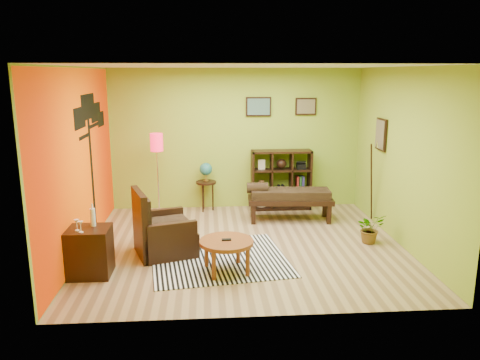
{
  "coord_description": "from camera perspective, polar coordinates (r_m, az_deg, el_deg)",
  "views": [
    {
      "loc": [
        -0.6,
        -7.06,
        2.71
      ],
      "look_at": [
        -0.07,
        0.13,
        1.05
      ],
      "focal_mm": 35.0,
      "sensor_mm": 36.0,
      "label": 1
    }
  ],
  "objects": [
    {
      "name": "potted_plant",
      "position": [
        7.93,
        15.54,
        -6.06
      ],
      "size": [
        0.56,
        0.59,
        0.38
      ],
      "primitive_type": "imported",
      "rotation": [
        0.0,
        0.0,
        0.29
      ],
      "color": "#26661E",
      "rests_on": "ground"
    },
    {
      "name": "zebra_rug",
      "position": [
        7.06,
        -2.57,
        -9.55
      ],
      "size": [
        2.19,
        2.02,
        0.01
      ],
      "primitive_type": "cube",
      "rotation": [
        0.0,
        0.0,
        0.13
      ],
      "color": "white",
      "rests_on": "ground"
    },
    {
      "name": "cube_shelf",
      "position": [
        9.45,
        5.11,
        0.03
      ],
      "size": [
        1.2,
        0.35,
        1.2
      ],
      "color": "black",
      "rests_on": "ground"
    },
    {
      "name": "ground",
      "position": [
        7.58,
        0.6,
        -7.96
      ],
      "size": [
        5.0,
        5.0,
        0.0
      ],
      "primitive_type": "plane",
      "color": "tan",
      "rests_on": "ground"
    },
    {
      "name": "room_shell",
      "position": [
        7.15,
        -0.12,
        5.66
      ],
      "size": [
        5.04,
        4.54,
        2.82
      ],
      "color": "#8DAC2D",
      "rests_on": "ground"
    },
    {
      "name": "floor_lamp",
      "position": [
        8.8,
        -10.1,
        3.63
      ],
      "size": [
        0.24,
        0.24,
        1.62
      ],
      "color": "silver",
      "rests_on": "ground"
    },
    {
      "name": "globe_table",
      "position": [
        9.28,
        -4.17,
        0.66
      ],
      "size": [
        0.4,
        0.4,
        0.97
      ],
      "color": "black",
      "rests_on": "ground"
    },
    {
      "name": "side_cabinet",
      "position": [
        6.74,
        -17.85,
        -8.28
      ],
      "size": [
        0.56,
        0.51,
        0.98
      ],
      "color": "black",
      "rests_on": "ground"
    },
    {
      "name": "armchair",
      "position": [
        7.26,
        -9.54,
        -6.54
      ],
      "size": [
        1.05,
        1.04,
        1.02
      ],
      "color": "black",
      "rests_on": "ground"
    },
    {
      "name": "coffee_table",
      "position": [
        6.5,
        -1.66,
        -7.88
      ],
      "size": [
        0.75,
        0.75,
        0.48
      ],
      "color": "brown",
      "rests_on": "ground"
    },
    {
      "name": "bench",
      "position": [
        8.74,
        5.86,
        -1.99
      ],
      "size": [
        1.61,
        0.66,
        0.73
      ],
      "color": "black",
      "rests_on": "ground"
    }
  ]
}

